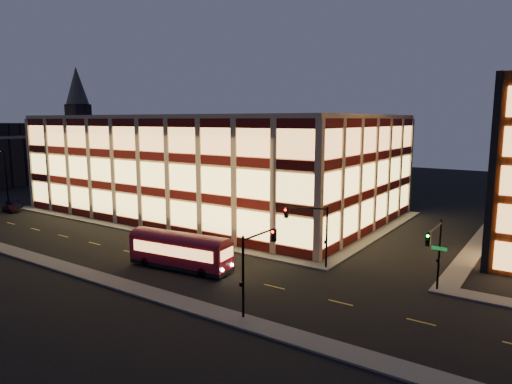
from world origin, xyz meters
The scene contains 16 objects.
ground centered at (0.00, 0.00, 0.00)m, with size 200.00×200.00×0.00m, color black.
sidewalk_office_south centered at (-3.00, 1.00, 0.07)m, with size 54.00×2.00×0.15m, color #514F4C.
sidewalk_office_east centered at (23.00, 17.00, 0.07)m, with size 2.00×30.00×0.15m, color #514F4C.
sidewalk_tower_west centered at (34.00, 17.00, 0.07)m, with size 2.00×30.00×0.15m, color #514F4C.
sidewalk_near centered at (0.00, -13.00, 0.07)m, with size 100.00×2.00×0.15m, color #514F4C.
office_building centered at (-2.91, 16.91, 7.25)m, with size 50.45×30.45×14.50m.
bg_building_a centered at (-62.00, 18.00, 5.00)m, with size 18.00×28.00×10.00m, color #2D2621.
church_tower centered at (-70.00, 40.00, 9.00)m, with size 5.00×5.00×18.00m, color #2D2621.
church_spire centered at (-70.00, 40.00, 23.00)m, with size 6.00×6.00×10.00m, color #4C473F.
traffic_signal_far centered at (22.21, 0.24, 4.11)m, with size 3.79×1.87×6.00m.
traffic_signal_right centered at (33.50, -0.62, 4.10)m, with size 1.20×4.37×6.00m.
traffic_signal_near centered at (23.50, -11.03, 4.13)m, with size 0.32×4.45×6.00m.
street_lamp_a centered at (-34.00, 0.82, 5.47)m, with size 0.44×1.22×9.02m.
trolley_bus centered at (12.17, -6.90, 1.92)m, with size 10.43×3.64×3.46m.
parked_car_0 centered at (-27.56, -2.00, 0.57)m, with size 1.35×3.35×1.14m, color black.
parked_car_1 centered at (-30.74, 0.22, 0.59)m, with size 1.26×3.61×1.19m, color black.
Camera 1 is at (41.30, -37.04, 13.87)m, focal length 32.00 mm.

